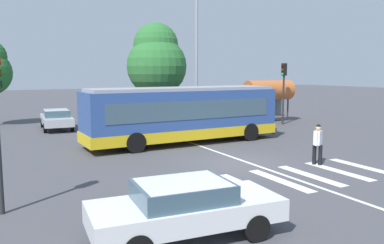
% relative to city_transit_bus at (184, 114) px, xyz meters
% --- Properties ---
extents(ground_plane, '(160.00, 160.00, 0.00)m').
position_rel_city_transit_bus_xyz_m(ground_plane, '(-0.11, -5.35, -1.59)').
color(ground_plane, '#47474C').
extents(city_transit_bus, '(11.05, 2.90, 3.06)m').
position_rel_city_transit_bus_xyz_m(city_transit_bus, '(0.00, 0.00, 0.00)').
color(city_transit_bus, black).
rests_on(city_transit_bus, ground_plane).
extents(pedestrian_crossing_street, '(0.52, 0.42, 1.72)m').
position_rel_city_transit_bus_xyz_m(pedestrian_crossing_street, '(2.74, -7.13, -0.62)').
color(pedestrian_crossing_street, black).
rests_on(pedestrian_crossing_street, ground_plane).
extents(foreground_sedan, '(4.63, 2.17, 1.35)m').
position_rel_city_transit_bus_xyz_m(foreground_sedan, '(-5.43, -11.07, -0.82)').
color(foreground_sedan, black).
rests_on(foreground_sedan, ground_plane).
extents(parked_car_silver, '(2.06, 4.59, 1.35)m').
position_rel_city_transit_bus_xyz_m(parked_car_silver, '(-5.36, 8.68, -0.82)').
color(parked_car_silver, black).
rests_on(parked_car_silver, ground_plane).
extents(parked_car_white, '(2.16, 4.63, 1.35)m').
position_rel_city_transit_bus_xyz_m(parked_car_white, '(-2.73, 8.53, -0.82)').
color(parked_car_white, black).
rests_on(parked_car_white, ground_plane).
extents(parked_car_red, '(1.88, 4.50, 1.35)m').
position_rel_city_transit_bus_xyz_m(parked_car_red, '(0.18, 8.70, -0.82)').
color(parked_car_red, black).
rests_on(parked_car_red, ground_plane).
extents(parked_car_blue, '(1.90, 4.51, 1.35)m').
position_rel_city_transit_bus_xyz_m(parked_car_blue, '(2.64, 8.04, -0.82)').
color(parked_car_blue, black).
rests_on(parked_car_blue, ground_plane).
extents(parked_car_black, '(1.91, 4.52, 1.35)m').
position_rel_city_transit_bus_xyz_m(parked_car_black, '(5.54, 8.08, -0.82)').
color(parked_car_black, black).
rests_on(parked_car_black, ground_plane).
extents(parked_car_charcoal, '(2.07, 4.59, 1.35)m').
position_rel_city_transit_bus_xyz_m(parked_car_charcoal, '(8.29, 8.58, -0.82)').
color(parked_car_charcoal, black).
rests_on(parked_car_charcoal, ground_plane).
extents(traffic_light_far_corner, '(0.33, 0.32, 4.52)m').
position_rel_city_transit_bus_xyz_m(traffic_light_far_corner, '(9.99, 3.54, 1.46)').
color(traffic_light_far_corner, '#28282B').
rests_on(traffic_light_far_corner, ground_plane).
extents(bus_stop_shelter, '(4.05, 1.54, 3.25)m').
position_rel_city_transit_bus_xyz_m(bus_stop_shelter, '(10.01, 5.27, 0.83)').
color(bus_stop_shelter, '#28282B').
rests_on(bus_stop_shelter, ground_plane).
extents(twin_arm_street_lamp, '(5.07, 0.32, 9.94)m').
position_rel_city_transit_bus_xyz_m(twin_arm_street_lamp, '(3.98, 5.92, 4.49)').
color(twin_arm_street_lamp, '#939399').
rests_on(twin_arm_street_lamp, ground_plane).
extents(background_tree_right, '(5.12, 5.12, 8.08)m').
position_rel_city_transit_bus_xyz_m(background_tree_right, '(3.56, 12.41, 3.31)').
color(background_tree_right, brown).
rests_on(background_tree_right, ground_plane).
extents(crosswalk_painted_stripes, '(7.73, 3.25, 0.01)m').
position_rel_city_transit_bus_xyz_m(crosswalk_painted_stripes, '(0.49, -8.31, -1.58)').
color(crosswalk_painted_stripes, silver).
rests_on(crosswalk_painted_stripes, ground_plane).
extents(lane_center_line, '(0.16, 24.00, 0.01)m').
position_rel_city_transit_bus_xyz_m(lane_center_line, '(0.39, -3.35, -1.58)').
color(lane_center_line, silver).
rests_on(lane_center_line, ground_plane).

